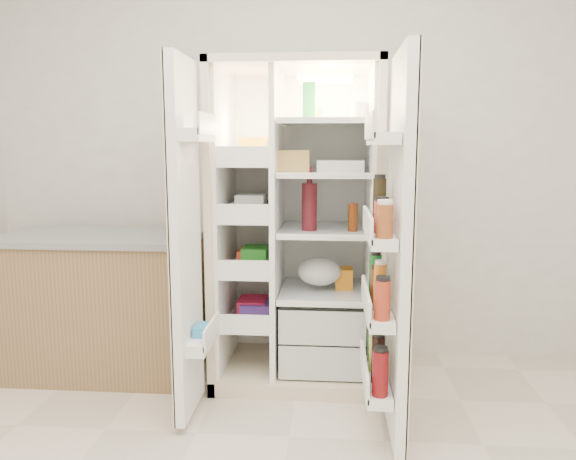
{
  "coord_description": "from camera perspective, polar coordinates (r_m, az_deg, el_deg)",
  "views": [
    {
      "loc": [
        0.18,
        -1.48,
        1.35
      ],
      "look_at": [
        -0.03,
        1.25,
        0.93
      ],
      "focal_mm": 34.0,
      "sensor_mm": 36.0,
      "label": 1
    }
  ],
  "objects": [
    {
      "name": "refrigerator",
      "position": [
        3.2,
        1.27,
        -2.16
      ],
      "size": [
        0.92,
        0.7,
        1.8
      ],
      "color": "beige",
      "rests_on": "floor"
    },
    {
      "name": "wall_back",
      "position": [
        3.49,
        1.57,
        8.77
      ],
      "size": [
        4.0,
        0.02,
        2.7
      ],
      "primitive_type": "cube",
      "color": "silver",
      "rests_on": "floor"
    },
    {
      "name": "fridge_door",
      "position": [
        2.5,
        11.07,
        -2.55
      ],
      "size": [
        0.17,
        0.58,
        1.72
      ],
      "color": "white",
      "rests_on": "floor"
    },
    {
      "name": "freezer_door",
      "position": [
        2.66,
        -10.6,
        -1.29
      ],
      "size": [
        0.15,
        0.4,
        1.72
      ],
      "color": "white",
      "rests_on": "floor"
    },
    {
      "name": "kitchen_counter",
      "position": [
        3.46,
        -18.67,
        -7.27
      ],
      "size": [
        1.16,
        0.62,
        0.84
      ],
      "color": "olive",
      "rests_on": "floor"
    }
  ]
}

